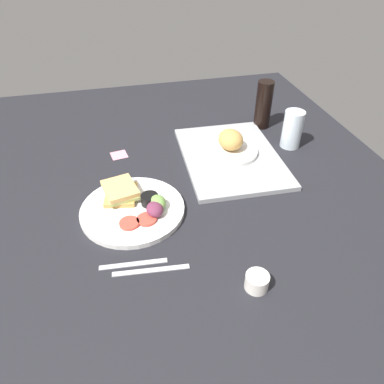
% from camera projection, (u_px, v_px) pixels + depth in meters
% --- Properties ---
extents(ground_plane, '(1.90, 1.50, 0.03)m').
position_uv_depth(ground_plane, '(181.00, 203.00, 1.11)').
color(ground_plane, black).
extents(serving_tray, '(0.46, 0.35, 0.02)m').
position_uv_depth(serving_tray, '(231.00, 157.00, 1.27)').
color(serving_tray, '#9EA0A3').
rests_on(serving_tray, ground_plane).
extents(bread_plate_near, '(0.20, 0.20, 0.08)m').
position_uv_depth(bread_plate_near, '(230.00, 145.00, 1.27)').
color(bread_plate_near, white).
rests_on(bread_plate_near, serving_tray).
extents(plate_with_salad, '(0.30, 0.30, 0.05)m').
position_uv_depth(plate_with_salad, '(134.00, 206.00, 1.05)').
color(plate_with_salad, white).
rests_on(plate_with_salad, ground_plane).
extents(drinking_glass, '(0.07, 0.07, 0.14)m').
position_uv_depth(drinking_glass, '(292.00, 129.00, 1.31)').
color(drinking_glass, silver).
rests_on(drinking_glass, ground_plane).
extents(soda_bottle, '(0.06, 0.06, 0.19)m').
position_uv_depth(soda_bottle, '(264.00, 105.00, 1.41)').
color(soda_bottle, black).
rests_on(soda_bottle, ground_plane).
extents(espresso_cup, '(0.06, 0.06, 0.04)m').
position_uv_depth(espresso_cup, '(257.00, 282.00, 0.83)').
color(espresso_cup, silver).
rests_on(espresso_cup, ground_plane).
extents(fork, '(0.03, 0.17, 0.01)m').
position_uv_depth(fork, '(133.00, 264.00, 0.89)').
color(fork, '#B7B7BC').
rests_on(fork, ground_plane).
extents(knife, '(0.03, 0.19, 0.01)m').
position_uv_depth(knife, '(151.00, 270.00, 0.88)').
color(knife, '#B7B7BC').
rests_on(knife, ground_plane).
extents(sticky_note, '(0.06, 0.06, 0.00)m').
position_uv_depth(sticky_note, '(119.00, 155.00, 1.30)').
color(sticky_note, pink).
rests_on(sticky_note, ground_plane).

